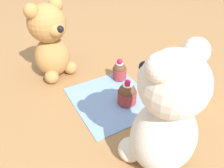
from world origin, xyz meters
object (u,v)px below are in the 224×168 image
teddy_bear_cream (165,116)px  juice_glass (199,89)px  teddy_bear_tan (51,41)px  cupcake_near_tan_bear (120,71)px  cupcake_near_cream_bear (127,94)px  teaspoon (154,63)px

teddy_bear_cream → juice_glass: teddy_bear_cream is taller
teddy_bear_cream → teddy_bear_tan: teddy_bear_cream is taller
cupcake_near_tan_bear → juice_glass: (-0.14, 0.19, -0.00)m
juice_glass → teddy_bear_tan: bearing=-46.2°
cupcake_near_cream_bear → teaspoon: 0.25m
juice_glass → teaspoon: 0.22m
teddy_bear_tan → juice_glass: size_ratio=3.70×
teddy_bear_cream → juice_glass: bearing=-163.7°
teddy_bear_tan → teaspoon: size_ratio=1.85×
teddy_bear_tan → teaspoon: bearing=-36.5°
teddy_bear_cream → juice_glass: (-0.23, -0.10, -0.09)m
cupcake_near_cream_bear → teaspoon: cupcake_near_cream_bear is taller
teddy_bear_cream → teaspoon: (-0.25, -0.32, -0.12)m
teddy_bear_tan → cupcake_near_tan_bear: teddy_bear_tan is taller
teddy_bear_tan → cupcake_near_cream_bear: (-0.13, 0.24, -0.09)m
teddy_bear_cream → teaspoon: teddy_bear_cream is taller
cupcake_near_tan_bear → juice_glass: size_ratio=1.07×
cupcake_near_cream_bear → juice_glass: bearing=156.3°
cupcake_near_cream_bear → teaspoon: (-0.20, -0.13, -0.03)m
cupcake_near_cream_bear → cupcake_near_tan_bear: (-0.04, -0.11, -0.00)m
teddy_bear_cream → cupcake_near_tan_bear: 0.32m
juice_glass → teaspoon: size_ratio=0.50×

